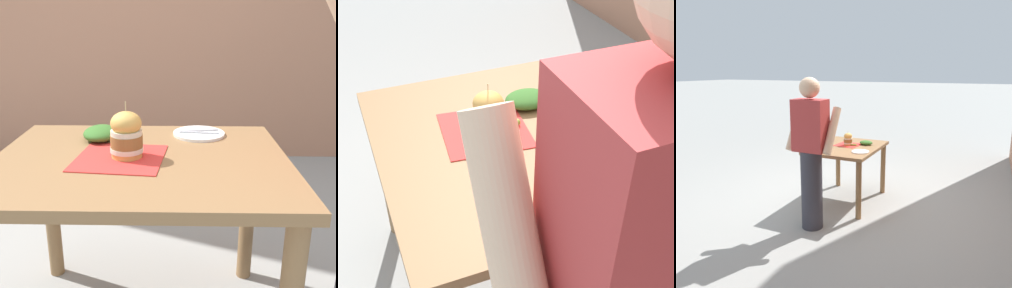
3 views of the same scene
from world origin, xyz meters
The scene contains 6 objects.
patio_table centered at (0.00, 0.00, 0.64)m, with size 0.84×1.07×0.77m.
serving_paper centered at (0.02, -0.07, 0.77)m, with size 0.31×0.31×0.00m, color red.
sandwich centered at (0.01, -0.05, 0.85)m, with size 0.12×0.12×0.20m.
pickle_spear centered at (-0.07, -0.05, 0.78)m, with size 0.02×0.02×0.09m, color #8EA83D.
side_plate_with_forks centered at (-0.28, 0.23, 0.77)m, with size 0.22×0.22×0.02m.
side_salad centered at (-0.20, -0.18, 0.79)m, with size 0.18×0.14×0.06m, color #386B28.
Camera 1 is at (1.34, 0.13, 1.26)m, focal length 42.00 mm.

